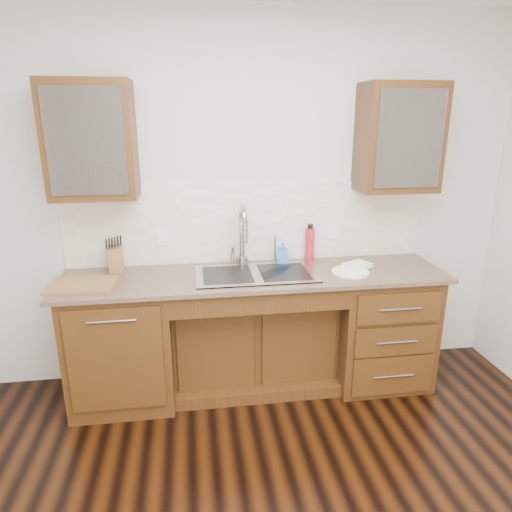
{
  "coord_description": "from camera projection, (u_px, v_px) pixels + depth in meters",
  "views": [
    {
      "loc": [
        -0.43,
        -1.57,
        1.99
      ],
      "look_at": [
        0.0,
        1.4,
        1.05
      ],
      "focal_mm": 32.0,
      "sensor_mm": 36.0,
      "label": 1
    }
  ],
  "objects": [
    {
      "name": "wall_back",
      "position": [
        248.0,
        202.0,
        3.44
      ],
      "size": [
        4.0,
        0.1,
        2.7
      ],
      "primitive_type": "cube",
      "color": "beige",
      "rests_on": "ground"
    },
    {
      "name": "base_cabinet_left",
      "position": [
        123.0,
        342.0,
        3.24
      ],
      "size": [
        0.7,
        0.62,
        0.88
      ],
      "primitive_type": "cube",
      "color": "#593014",
      "rests_on": "ground"
    },
    {
      "name": "base_cabinet_center",
      "position": [
        254.0,
        338.0,
        3.48
      ],
      "size": [
        1.2,
        0.44,
        0.7
      ],
      "primitive_type": "cube",
      "color": "#593014",
      "rests_on": "ground"
    },
    {
      "name": "base_cabinet_right",
      "position": [
        378.0,
        325.0,
        3.5
      ],
      "size": [
        0.7,
        0.62,
        0.88
      ],
      "primitive_type": "cube",
      "color": "#593014",
      "rests_on": "ground"
    },
    {
      "name": "countertop",
      "position": [
        255.0,
        276.0,
        3.22
      ],
      "size": [
        2.7,
        0.65,
        0.03
      ],
      "primitive_type": "cube",
      "color": "#84705B",
      "rests_on": "base_cabinet_left"
    },
    {
      "name": "backsplash",
      "position": [
        249.0,
        223.0,
        3.42
      ],
      "size": [
        2.7,
        0.02,
        0.59
      ],
      "primitive_type": "cube",
      "color": "beige",
      "rests_on": "wall_back"
    },
    {
      "name": "sink",
      "position": [
        256.0,
        286.0,
        3.22
      ],
      "size": [
        0.84,
        0.46,
        0.19
      ],
      "primitive_type": "cube",
      "color": "#9E9EA5",
      "rests_on": "countertop"
    },
    {
      "name": "faucet",
      "position": [
        242.0,
        239.0,
        3.35
      ],
      "size": [
        0.04,
        0.04,
        0.4
      ],
      "primitive_type": "cylinder",
      "color": "#999993",
      "rests_on": "countertop"
    },
    {
      "name": "filter_tap",
      "position": [
        275.0,
        248.0,
        3.41
      ],
      "size": [
        0.02,
        0.02,
        0.24
      ],
      "primitive_type": "cylinder",
      "color": "#999993",
      "rests_on": "countertop"
    },
    {
      "name": "upper_cabinet_left",
      "position": [
        91.0,
        140.0,
        2.94
      ],
      "size": [
        0.55,
        0.34,
        0.75
      ],
      "primitive_type": "cube",
      "color": "#593014",
      "rests_on": "wall_back"
    },
    {
      "name": "upper_cabinet_right",
      "position": [
        399.0,
        138.0,
        3.23
      ],
      "size": [
        0.55,
        0.34,
        0.75
      ],
      "primitive_type": "cube",
      "color": "#593014",
      "rests_on": "wall_back"
    },
    {
      "name": "outlet_left",
      "position": [
        162.0,
        238.0,
        3.34
      ],
      "size": [
        0.08,
        0.01,
        0.12
      ],
      "primitive_type": "cube",
      "color": "white",
      "rests_on": "backsplash"
    },
    {
      "name": "outlet_right",
      "position": [
        333.0,
        231.0,
        3.52
      ],
      "size": [
        0.08,
        0.01,
        0.12
      ],
      "primitive_type": "cube",
      "color": "white",
      "rests_on": "backsplash"
    },
    {
      "name": "soap_bottle",
      "position": [
        283.0,
        253.0,
        3.41
      ],
      "size": [
        0.09,
        0.09,
        0.17
      ],
      "primitive_type": "imported",
      "rotation": [
        0.0,
        0.0,
        -0.2
      ],
      "color": "#3375CB",
      "rests_on": "countertop"
    },
    {
      "name": "water_bottle",
      "position": [
        310.0,
        244.0,
        3.48
      ],
      "size": [
        0.08,
        0.08,
        0.25
      ],
      "primitive_type": "cylinder",
      "rotation": [
        0.0,
        0.0,
        0.2
      ],
      "color": "#B51C27",
      "rests_on": "countertop"
    },
    {
      "name": "plate",
      "position": [
        350.0,
        272.0,
        3.23
      ],
      "size": [
        0.31,
        0.31,
        0.01
      ],
      "primitive_type": "cylinder",
      "rotation": [
        0.0,
        0.0,
        0.18
      ],
      "color": "white",
      "rests_on": "countertop"
    },
    {
      "name": "dish_towel",
      "position": [
        357.0,
        265.0,
        3.3
      ],
      "size": [
        0.23,
        0.21,
        0.03
      ],
      "primitive_type": "cube",
      "rotation": [
        0.0,
        0.0,
        0.47
      ],
      "color": "white",
      "rests_on": "plate"
    },
    {
      "name": "knife_block",
      "position": [
        116.0,
        259.0,
        3.26
      ],
      "size": [
        0.12,
        0.17,
        0.18
      ],
      "primitive_type": "cube",
      "rotation": [
        0.0,
        0.0,
        0.12
      ],
      "color": "brown",
      "rests_on": "countertop"
    },
    {
      "name": "cutting_board",
      "position": [
        82.0,
        285.0,
        2.98
      ],
      "size": [
        0.44,
        0.32,
        0.02
      ],
      "primitive_type": "cube",
      "rotation": [
        0.0,
        0.0,
        -0.04
      ],
      "color": "brown",
      "rests_on": "countertop"
    },
    {
      "name": "cup_left_a",
      "position": [
        73.0,
        149.0,
        2.94
      ],
      "size": [
        0.14,
        0.14,
        0.09
      ],
      "primitive_type": "imported",
      "rotation": [
        0.0,
        0.0,
        -0.21
      ],
      "color": "silver",
      "rests_on": "upper_cabinet_left"
    },
    {
      "name": "cup_left_b",
      "position": [
        102.0,
        148.0,
        2.96
      ],
      "size": [
        0.14,
        0.14,
        0.1
      ],
      "primitive_type": "imported",
      "rotation": [
        0.0,
        0.0,
        0.36
      ],
      "color": "white",
      "rests_on": "upper_cabinet_left"
    },
    {
      "name": "cup_right_a",
      "position": [
        378.0,
        146.0,
        3.23
      ],
      "size": [
        0.14,
        0.14,
        0.09
      ],
      "primitive_type": "imported",
      "rotation": [
        0.0,
        0.0,
        -0.15
      ],
      "color": "silver",
      "rests_on": "upper_cabinet_right"
    },
    {
      "name": "cup_right_b",
      "position": [
        411.0,
        146.0,
        3.26
      ],
      "size": [
        0.1,
        0.1,
        0.09
      ],
      "primitive_type": "imported",
      "rotation": [
        0.0,
        0.0,
        0.01
      ],
      "color": "white",
      "rests_on": "upper_cabinet_right"
    }
  ]
}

